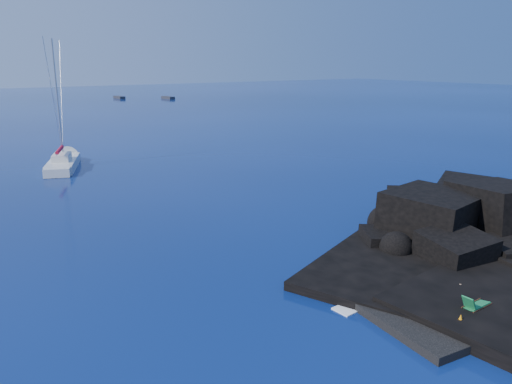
% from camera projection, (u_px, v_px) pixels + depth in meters
% --- Properties ---
extents(ground, '(400.00, 400.00, 0.00)m').
position_uv_depth(ground, '(393.00, 340.00, 18.87)').
color(ground, '#04133C').
rests_on(ground, ground).
extents(headland, '(24.00, 24.00, 3.60)m').
position_uv_depth(headland, '(507.00, 247.00, 28.30)').
color(headland, black).
rests_on(headland, ground).
extents(beach, '(9.08, 6.86, 0.70)m').
position_uv_depth(beach, '(454.00, 304.00, 21.70)').
color(beach, black).
rests_on(beach, ground).
extents(surf_foam, '(10.00, 8.00, 0.06)m').
position_uv_depth(surf_foam, '(383.00, 267.00, 25.58)').
color(surf_foam, white).
rests_on(surf_foam, ground).
extents(sailboat, '(6.49, 11.87, 12.33)m').
position_uv_depth(sailboat, '(64.00, 168.00, 49.04)').
color(sailboat, silver).
rests_on(sailboat, ground).
extents(deck_chair, '(1.41, 0.65, 0.96)m').
position_uv_depth(deck_chair, '(477.00, 301.00, 20.15)').
color(deck_chair, '#19713B').
rests_on(deck_chair, beach).
extents(towel, '(2.22, 1.25, 0.06)m').
position_uv_depth(towel, '(455.00, 292.00, 21.92)').
color(towel, white).
rests_on(towel, beach).
extents(sunbather, '(1.86, 0.66, 0.24)m').
position_uv_depth(sunbather, '(455.00, 289.00, 21.88)').
color(sunbather, tan).
rests_on(sunbather, towel).
extents(marker_cone, '(0.41, 0.41, 0.49)m').
position_uv_depth(marker_cone, '(460.00, 320.00, 19.15)').
color(marker_cone, orange).
rests_on(marker_cone, beach).
extents(distant_boat_a, '(1.83, 4.96, 0.65)m').
position_uv_depth(distant_boat_a, '(119.00, 98.00, 137.85)').
color(distant_boat_a, '#29292F').
rests_on(distant_boat_a, ground).
extents(distant_boat_b, '(2.01, 5.08, 0.66)m').
position_uv_depth(distant_boat_b, '(168.00, 99.00, 136.65)').
color(distant_boat_b, '#29292F').
rests_on(distant_boat_b, ground).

